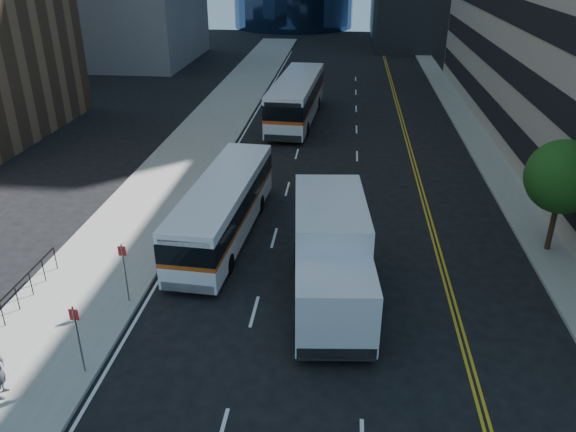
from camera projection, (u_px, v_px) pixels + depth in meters
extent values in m
plane|color=black|center=(346.00, 352.00, 19.22)|extent=(160.00, 160.00, 0.00)
cube|color=gray|center=(211.00, 128.00, 42.56)|extent=(5.00, 90.00, 0.15)
cube|color=gray|center=(474.00, 136.00, 40.73)|extent=(2.00, 90.00, 0.15)
cylinder|color=#332114|center=(552.00, 227.00, 24.99)|extent=(0.24, 0.24, 2.20)
sphere|color=#184213|center=(563.00, 177.00, 23.95)|extent=(3.20, 3.20, 3.20)
cube|color=white|center=(225.00, 220.00, 26.55)|extent=(3.07, 11.04, 1.00)
cube|color=#C04B12|center=(224.00, 209.00, 26.29)|extent=(3.09, 11.06, 0.20)
cube|color=black|center=(223.00, 199.00, 26.08)|extent=(3.09, 11.06, 0.82)
cube|color=white|center=(223.00, 186.00, 25.78)|extent=(3.07, 11.04, 0.45)
cylinder|color=black|center=(180.00, 259.00, 23.97)|extent=(0.33, 0.92, 0.91)
cylinder|color=black|center=(229.00, 264.00, 23.64)|extent=(0.33, 0.92, 0.91)
cylinder|color=black|center=(220.00, 201.00, 29.45)|extent=(0.33, 0.92, 0.91)
cylinder|color=black|center=(260.00, 204.00, 29.13)|extent=(0.33, 0.92, 0.91)
cube|color=white|center=(297.00, 109.00, 44.14)|extent=(3.53, 13.10, 1.19)
cube|color=#CD4713|center=(297.00, 100.00, 43.83)|extent=(3.55, 13.12, 0.24)
cube|color=black|center=(297.00, 92.00, 43.58)|extent=(3.55, 13.12, 0.97)
cube|color=white|center=(297.00, 82.00, 43.22)|extent=(3.53, 13.10, 0.54)
cylinder|color=black|center=(271.00, 128.00, 41.05)|extent=(0.38, 1.10, 1.08)
cylinder|color=black|center=(306.00, 129.00, 40.68)|extent=(0.38, 1.10, 1.08)
cylinder|color=black|center=(287.00, 103.00, 47.59)|extent=(0.38, 1.10, 1.08)
cylinder|color=black|center=(318.00, 104.00, 47.22)|extent=(0.38, 1.10, 1.08)
cube|color=silver|center=(335.00, 307.00, 18.80)|extent=(2.91, 2.71, 2.36)
cube|color=black|center=(338.00, 315.00, 17.64)|extent=(2.50, 0.29, 1.24)
cube|color=silver|center=(330.00, 235.00, 22.05)|extent=(3.18, 5.62, 2.93)
cube|color=black|center=(330.00, 288.00, 21.67)|extent=(2.77, 7.59, 0.28)
cylinder|color=black|center=(298.00, 337.00, 19.09)|extent=(0.41, 1.10, 1.08)
cylinder|color=black|center=(371.00, 338.00, 19.06)|extent=(0.41, 1.10, 1.08)
cylinder|color=black|center=(298.00, 255.00, 24.15)|extent=(0.41, 1.10, 1.08)
cylinder|color=black|center=(355.00, 255.00, 24.12)|extent=(0.41, 1.10, 1.08)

